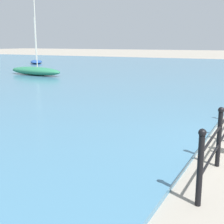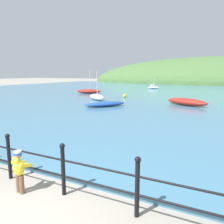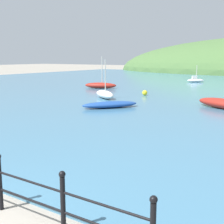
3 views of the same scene
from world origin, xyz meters
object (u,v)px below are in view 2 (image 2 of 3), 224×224
Objects in this scene: boat_mid_harbor at (153,87)px; boat_blue_hull at (187,102)px; mooring_buoy at (125,96)px; child_in_coat at (19,168)px; boat_red_dinghy at (97,97)px; boat_nearest_quay at (89,91)px; boat_far_right at (105,104)px.

boat_mid_harbor is 19.92m from boat_blue_hull.
boat_blue_hull is 9.04× the size of mooring_buoy.
boat_mid_harbor is at bearing 113.45° from boat_blue_hull.
child_in_coat is 15.58m from boat_blue_hull.
boat_mid_harbor reaches higher than child_in_coat.
boat_nearest_quay is at bearing 128.12° from boat_red_dinghy.
boat_nearest_quay is at bearing 128.50° from boat_far_right.
boat_far_right is 1.02× the size of boat_nearest_quay.
mooring_buoy is (-6.88, 3.16, -0.09)m from boat_blue_hull.
boat_red_dinghy is (-6.98, 15.46, -0.20)m from child_in_coat.
boat_nearest_quay is (-11.60, 21.35, -0.21)m from child_in_coat.
boat_blue_hull is at bearing -66.55° from boat_mid_harbor.
boat_far_right is at bearing -50.86° from boat_red_dinghy.
boat_blue_hull reaches higher than mooring_buoy.
boat_red_dinghy is at bearing 114.29° from child_in_coat.
boat_nearest_quay is 0.89× the size of boat_blue_hull.
boat_blue_hull is 1.32× the size of boat_red_dinghy.
boat_nearest_quay reaches higher than boat_red_dinghy.
boat_far_right is at bearing -149.13° from boat_blue_hull.
boat_far_right is 0.91× the size of boat_blue_hull.
boat_far_right is at bearing 109.23° from child_in_coat.
boat_nearest_quay is (-7.39, 9.30, 0.10)m from boat_far_right.
boat_mid_harbor is 5.05× the size of mooring_buoy.
boat_blue_hull is (7.93, -18.27, 0.04)m from boat_mid_harbor.
boat_blue_hull is at bearing 30.87° from boat_far_right.
boat_nearest_quay reaches higher than child_in_coat.
child_in_coat is at bearing -65.71° from boat_red_dinghy.
child_in_coat is at bearing -61.49° from boat_nearest_quay.
mooring_buoy is at bearing 99.54° from boat_far_right.
mooring_buoy is at bearing 105.90° from child_in_coat.
boat_nearest_quay is 8.05× the size of mooring_buoy.
mooring_buoy is at bearing 155.32° from boat_blue_hull.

